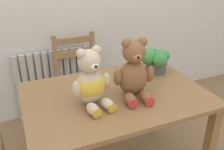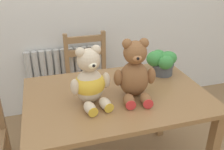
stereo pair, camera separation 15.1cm
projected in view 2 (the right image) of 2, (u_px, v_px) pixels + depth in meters
The scene contains 6 objects.
radiator at pixel (66, 84), 2.62m from camera, with size 0.76×0.10×0.71m.
dining_table at pixel (117, 108), 1.68m from camera, with size 1.18×0.80×0.73m.
wooden_chair_behind at pixel (89, 80), 2.44m from camera, with size 0.41×0.39×0.89m.
teddy_bear_left at pixel (90, 81), 1.48m from camera, with size 0.25×0.28×0.36m.
teddy_bear_right at pixel (135, 73), 1.54m from camera, with size 0.27×0.28×0.38m.
potted_plant at pixel (161, 61), 1.87m from camera, with size 0.23×0.22×0.18m.
Camera 2 is at (-0.43, -0.95, 1.55)m, focal length 40.00 mm.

